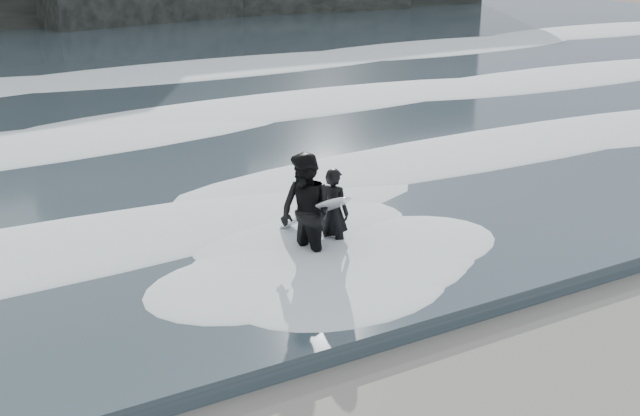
{
  "coord_description": "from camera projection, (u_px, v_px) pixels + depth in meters",
  "views": [
    {
      "loc": [
        -6.15,
        -4.85,
        5.42
      ],
      "look_at": [
        0.29,
        6.1,
        1.0
      ],
      "focal_mm": 45.0,
      "sensor_mm": 36.0,
      "label": 1
    }
  ],
  "objects": [
    {
      "name": "surfer_left",
      "position": [
        328.0,
        212.0,
        13.82
      ],
      "size": [
        1.11,
        1.88,
        1.59
      ],
      "color": "black",
      "rests_on": "ground"
    },
    {
      "name": "foam_far",
      "position": [
        47.0,
        75.0,
        28.87
      ],
      "size": [
        60.0,
        4.8,
        0.3
      ],
      "primitive_type": "ellipsoid",
      "color": "white",
      "rests_on": "sea"
    },
    {
      "name": "sea",
      "position": [
        25.0,
        68.0,
        32.23
      ],
      "size": [
        90.0,
        52.0,
        0.3
      ],
      "primitive_type": "cube",
      "color": "#32404A",
      "rests_on": "ground"
    },
    {
      "name": "foam_mid",
      "position": [
        124.0,
        126.0,
        21.56
      ],
      "size": [
        60.0,
        4.0,
        0.24
      ],
      "primitive_type": "ellipsoid",
      "color": "white",
      "rests_on": "sea"
    },
    {
      "name": "surfer_right",
      "position": [
        307.0,
        214.0,
        13.11
      ],
      "size": [
        1.4,
        1.99,
        2.04
      ],
      "color": "black",
      "rests_on": "ground"
    },
    {
      "name": "foam_near",
      "position": [
        233.0,
        198.0,
        15.87
      ],
      "size": [
        60.0,
        3.2,
        0.2
      ],
      "primitive_type": "ellipsoid",
      "color": "white",
      "rests_on": "sea"
    }
  ]
}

